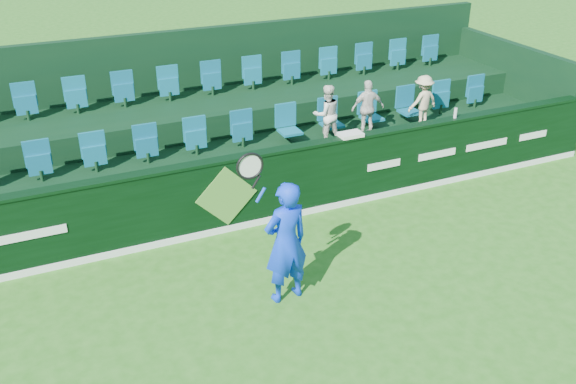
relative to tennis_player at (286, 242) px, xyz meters
name	(u,v)px	position (x,y,z in m)	size (l,w,h in m)	color
ground	(332,377)	(-0.15, -1.76, -0.95)	(60.00, 60.00, 0.00)	#286818
sponsor_hoarding	(225,195)	(-0.15, 2.24, -0.28)	(16.00, 0.25, 1.35)	black
stand_tier_front	(206,183)	(-0.15, 3.34, -0.55)	(16.00, 2.00, 0.80)	black
stand_tier_back	(177,136)	(-0.15, 5.24, -0.30)	(16.00, 1.80, 1.30)	black
stand_rear	(170,104)	(-0.15, 5.69, 0.26)	(16.00, 4.10, 2.60)	black
seat_row_front	(197,141)	(-0.15, 3.74, 0.15)	(13.50, 0.50, 0.60)	#105E7B
seat_row_back	(170,88)	(-0.15, 5.54, 0.65)	(13.50, 0.50, 0.60)	#105E7B
tennis_player	(286,242)	(0.00, 0.00, 0.00)	(1.17, 0.54, 2.53)	#0E38EE
spectator_left	(327,114)	(2.36, 3.36, 0.43)	(0.57, 0.44, 1.16)	white
spectator_middle	(368,108)	(3.28, 3.36, 0.42)	(0.67, 0.28, 1.14)	silver
spectator_right	(423,101)	(4.60, 3.36, 0.39)	(0.69, 0.40, 1.08)	beige
towel	(351,135)	(2.27, 2.24, 0.43)	(0.43, 0.28, 0.06)	white
drinks_bottle	(455,113)	(4.56, 2.24, 0.50)	(0.06, 0.06, 0.20)	silver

